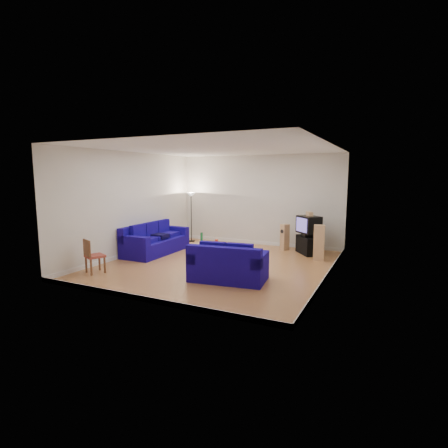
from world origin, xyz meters
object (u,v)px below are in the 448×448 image
at_px(television, 309,225).
at_px(tv_stand, 309,245).
at_px(sofa_three_seat, 154,242).
at_px(sofa_loveseat, 228,267).
at_px(coffee_table, 209,246).

bearing_deg(television, tv_stand, 115.12).
distance_m(sofa_three_seat, television, 4.96).
height_order(sofa_three_seat, television, television).
bearing_deg(sofa_loveseat, television, 66.15).
distance_m(tv_stand, television, 0.67).
bearing_deg(coffee_table, television, 29.02).
relative_size(coffee_table, tv_stand, 1.20).
distance_m(sofa_loveseat, television, 3.90).
height_order(coffee_table, television, television).
distance_m(sofa_three_seat, sofa_loveseat, 3.82).
relative_size(coffee_table, television, 1.27).
bearing_deg(sofa_three_seat, television, 113.07).
bearing_deg(sofa_loveseat, tv_stand, 66.13).
bearing_deg(sofa_three_seat, tv_stand, 113.40).
relative_size(sofa_three_seat, television, 2.78).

